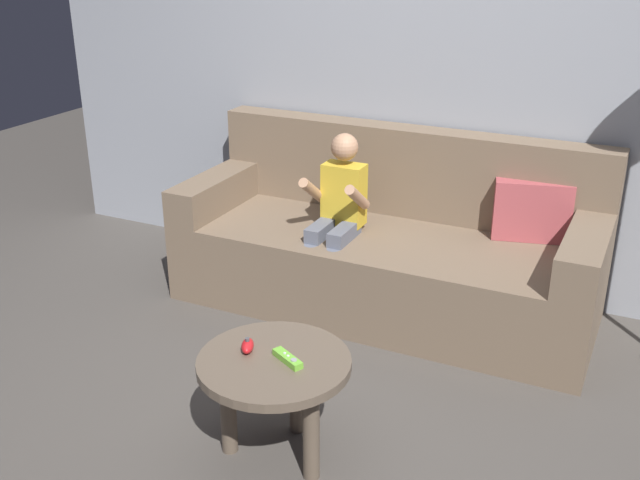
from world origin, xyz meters
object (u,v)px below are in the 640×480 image
at_px(game_remote_lime_near_edge, 288,359).
at_px(couch, 390,249).
at_px(coffee_table, 275,376).
at_px(person_seated_on_couch, 337,213).
at_px(nunchuk_red, 248,346).

bearing_deg(game_remote_lime_near_edge, couch, 95.07).
height_order(couch, coffee_table, couch).
height_order(person_seated_on_couch, game_remote_lime_near_edge, person_seated_on_couch).
bearing_deg(nunchuk_red, person_seated_on_couch, 98.43).
height_order(couch, person_seated_on_couch, person_seated_on_couch).
distance_m(person_seated_on_couch, nunchuk_red, 1.16).
height_order(coffee_table, game_remote_lime_near_edge, game_remote_lime_near_edge).
distance_m(couch, game_remote_lime_near_edge, 1.34).
xyz_separation_m(couch, nunchuk_red, (-0.05, -1.32, 0.13)).
xyz_separation_m(couch, person_seated_on_couch, (-0.21, -0.18, 0.22)).
distance_m(couch, coffee_table, 1.33).
height_order(game_remote_lime_near_edge, nunchuk_red, nunchuk_red).
distance_m(couch, person_seated_on_couch, 0.36).
relative_size(couch, game_remote_lime_near_edge, 14.83).
bearing_deg(couch, game_remote_lime_near_edge, -84.93).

